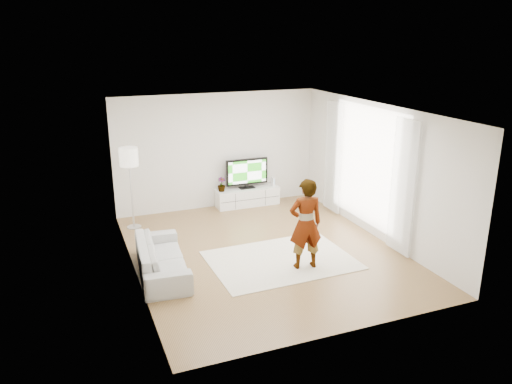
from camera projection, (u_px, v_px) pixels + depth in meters
name	position (u px, v px, depth m)	size (l,w,h in m)	color
floor	(265.00, 252.00, 9.85)	(6.00, 6.00, 0.00)	olive
ceiling	(265.00, 110.00, 9.00)	(6.00, 6.00, 0.00)	white
wall_left	(131.00, 200.00, 8.55)	(0.02, 6.00, 2.80)	silver
wall_right	(377.00, 171.00, 10.30)	(0.02, 6.00, 2.80)	silver
wall_back	(218.00, 151.00, 12.08)	(5.00, 0.02, 2.80)	silver
wall_front	(350.00, 243.00, 6.76)	(5.00, 0.02, 2.80)	silver
window	(368.00, 166.00, 10.54)	(0.01, 2.60, 2.50)	white
curtain_near	(403.00, 187.00, 9.39)	(0.04, 0.70, 2.60)	white
curtain_far	(333.00, 157.00, 11.70)	(0.04, 0.70, 2.60)	white
media_console	(247.00, 197.00, 12.47)	(1.58, 0.45, 0.44)	white
television	(247.00, 172.00, 12.30)	(1.07, 0.21, 0.75)	black
game_console	(273.00, 181.00, 12.61)	(0.07, 0.16, 0.22)	white
potted_plant	(222.00, 184.00, 12.11)	(0.20, 0.20, 0.35)	#3F7238
rug	(281.00, 260.00, 9.48)	(2.67, 1.92, 0.01)	#EBE4C8
player	(306.00, 224.00, 8.95)	(0.62, 0.40, 1.69)	#334772
sofa	(162.00, 258.00, 8.90)	(2.05, 0.80, 0.60)	#B6B6B1
floor_lamp	(129.00, 161.00, 10.64)	(0.40, 0.40, 1.81)	silver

